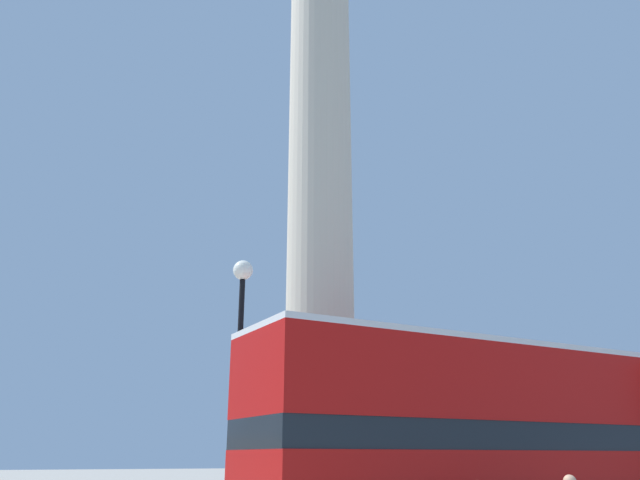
# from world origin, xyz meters

# --- Properties ---
(monument_column) EXTENTS (4.73, 4.73, 24.87)m
(monument_column) POSITION_xyz_m (0.00, 0.00, 10.49)
(monument_column) COLOR #BCB29E
(monument_column) RESTS_ON ground_plane
(bus_b) EXTENTS (11.15, 3.61, 4.31)m
(bus_b) POSITION_xyz_m (1.38, -5.91, 2.38)
(bus_b) COLOR #A80F0C
(bus_b) RESTS_ON ground_plane
(street_lamp) EXTENTS (0.50, 0.50, 6.70)m
(street_lamp) POSITION_xyz_m (-3.30, -2.69, 4.20)
(street_lamp) COLOR black
(street_lamp) RESTS_ON ground_plane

